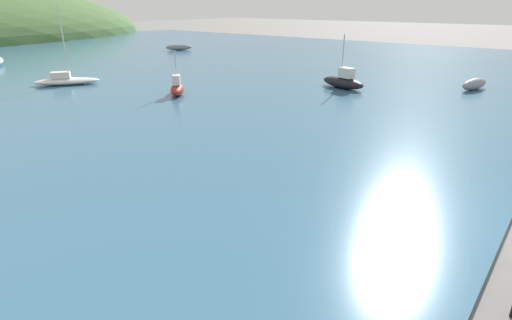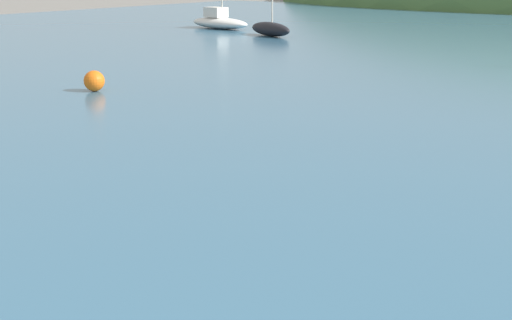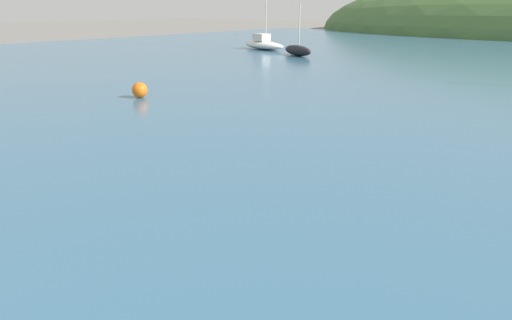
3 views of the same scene
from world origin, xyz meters
TOP-DOWN VIEW (x-y plane):
  - boat_mid_harbor at (-19.80, 30.85)m, footprint 4.33×2.47m
  - boat_far_left at (-15.23, 28.41)m, footprint 3.14×2.18m
  - mooring_buoy at (-11.00, 12.47)m, footprint 0.53×0.53m

SIDE VIEW (x-z plane):
  - mooring_buoy at x=-11.00m, z-range 0.10..0.63m
  - boat_far_left at x=-15.23m, z-range -1.14..2.01m
  - boat_mid_harbor at x=-19.80m, z-range -2.07..3.01m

